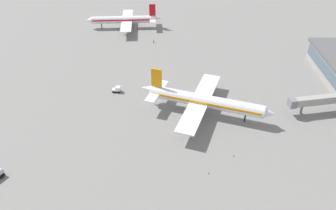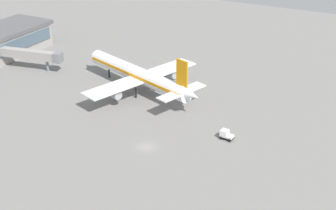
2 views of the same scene
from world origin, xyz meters
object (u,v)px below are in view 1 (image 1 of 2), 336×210
Objects in this scene: safety_cone_mid_apron at (208,173)px; airplane_taxiing at (204,101)px; airplane_at_gate at (125,20)px; baggage_tug at (117,89)px; ground_crew_worker at (154,41)px; safety_cone_near_gate at (234,156)px.

airplane_taxiing is at bearing -1.19° from safety_cone_mid_apron.
airplane_at_gate is at bearing 18.80° from safety_cone_mid_apron.
baggage_tug reaches higher than safety_cone_mid_apron.
airplane_at_gate reaches higher than baggage_tug.
safety_cone_mid_apron is at bearing -72.75° from airplane_taxiing.
ground_crew_worker is (-20.21, -17.27, -3.89)m from airplane_at_gate.
airplane_taxiing reaches higher than airplane_at_gate.
baggage_tug is at bearing 90.12° from airplane_at_gate.
safety_cone_near_gate is (-103.63, -46.09, -4.44)m from airplane_at_gate.
safety_cone_mid_apron is (-90.70, -20.49, -0.55)m from ground_crew_worker.
airplane_at_gate is at bearing 8.13° from ground_crew_worker.
airplane_taxiing is 36.20m from baggage_tug.
airplane_at_gate is 25.65× the size of ground_crew_worker.
baggage_tug is (-67.48, -5.21, -3.58)m from airplane_at_gate.
safety_cone_near_gate is (-22.26, -7.72, -5.09)m from airplane_taxiing.
safety_cone_mid_apron is at bearing 131.12° from safety_cone_near_gate.
ground_crew_worker is 88.26m from safety_cone_near_gate.
airplane_at_gate is 12.90× the size of baggage_tug.
safety_cone_mid_apron is (-110.91, -37.75, -4.44)m from airplane_at_gate.
ground_crew_worker is (61.17, 21.10, -4.54)m from airplane_taxiing.
baggage_tug is at bearing 48.52° from safety_cone_near_gate.
safety_cone_near_gate is 1.00× the size of safety_cone_mid_apron.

